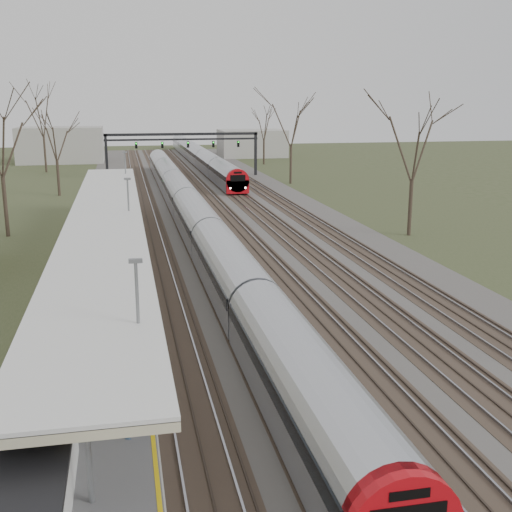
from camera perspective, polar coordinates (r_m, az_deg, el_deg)
The scene contains 8 objects.
track_bed at distance 60.65m, azimuth -3.78°, elevation 3.80°, with size 24.00×160.00×0.22m.
platform at distance 42.88m, azimuth -12.88°, elevation -0.11°, with size 3.50×69.00×1.00m, color #9E9B93.
canopy at distance 37.76m, azimuth -13.26°, elevation 3.34°, with size 4.10×50.00×3.11m.
signal_gantry at distance 89.72m, azimuth -6.54°, elevation 10.08°, with size 21.00×0.59×6.08m.
tree_east_far at distance 51.22m, azimuth 13.86°, elevation 9.75°, with size 5.00×5.00×10.30m.
train_near at distance 56.59m, azimuth -6.08°, elevation 4.49°, with size 2.62×90.21×3.05m.
train_far at distance 108.34m, azimuth -5.15°, elevation 8.91°, with size 2.62×75.21×3.05m.
passenger at distance 19.21m, azimuth -11.22°, elevation -13.10°, with size 0.67×0.44×1.83m, color #27394D.
Camera 1 is at (-7.93, -4.18, 10.51)m, focal length 45.00 mm.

